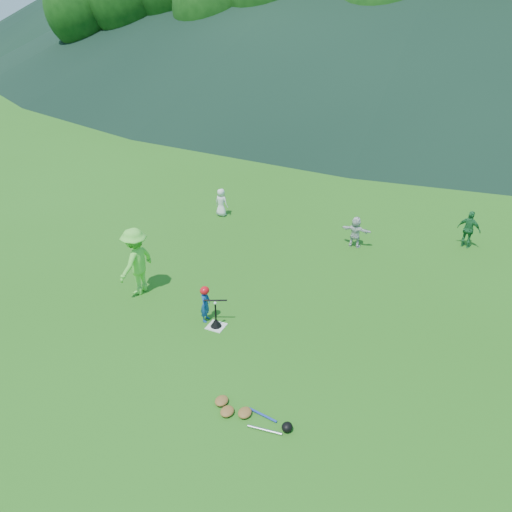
{
  "coord_description": "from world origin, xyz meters",
  "views": [
    {
      "loc": [
        5.43,
        -9.29,
        7.78
      ],
      "look_at": [
        0.0,
        2.5,
        0.9
      ],
      "focal_mm": 35.0,
      "sensor_mm": 36.0,
      "label": 1
    }
  ],
  "objects_px": {
    "batter_child": "(205,304)",
    "batting_tee": "(216,323)",
    "fielder_c": "(469,229)",
    "fielder_d": "(356,232)",
    "equipment_pile": "(245,413)",
    "adult_coach": "(136,261)",
    "fielder_a": "(221,202)",
    "home_plate": "(216,326)"
  },
  "relations": [
    {
      "from": "batter_child",
      "to": "adult_coach",
      "type": "relative_size",
      "value": 0.5
    },
    {
      "from": "home_plate",
      "to": "fielder_a",
      "type": "relative_size",
      "value": 0.41
    },
    {
      "from": "batter_child",
      "to": "fielder_a",
      "type": "height_order",
      "value": "fielder_a"
    },
    {
      "from": "fielder_a",
      "to": "fielder_d",
      "type": "distance_m",
      "value": 5.46
    },
    {
      "from": "batter_child",
      "to": "batting_tee",
      "type": "relative_size",
      "value": 1.48
    },
    {
      "from": "adult_coach",
      "to": "home_plate",
      "type": "bearing_deg",
      "value": 80.66
    },
    {
      "from": "batting_tee",
      "to": "equipment_pile",
      "type": "relative_size",
      "value": 0.38
    },
    {
      "from": "fielder_c",
      "to": "equipment_pile",
      "type": "bearing_deg",
      "value": 86.53
    },
    {
      "from": "adult_coach",
      "to": "fielder_c",
      "type": "relative_size",
      "value": 1.53
    },
    {
      "from": "batter_child",
      "to": "equipment_pile",
      "type": "relative_size",
      "value": 0.56
    },
    {
      "from": "home_plate",
      "to": "adult_coach",
      "type": "xyz_separation_m",
      "value": [
        -2.88,
        0.59,
        1.0
      ]
    },
    {
      "from": "fielder_d",
      "to": "batting_tee",
      "type": "relative_size",
      "value": 1.62
    },
    {
      "from": "fielder_a",
      "to": "fielder_c",
      "type": "bearing_deg",
      "value": -165.91
    },
    {
      "from": "batting_tee",
      "to": "equipment_pile",
      "type": "height_order",
      "value": "batting_tee"
    },
    {
      "from": "fielder_d",
      "to": "fielder_a",
      "type": "bearing_deg",
      "value": -3.49
    },
    {
      "from": "home_plate",
      "to": "adult_coach",
      "type": "distance_m",
      "value": 3.1
    },
    {
      "from": "batter_child",
      "to": "fielder_a",
      "type": "bearing_deg",
      "value": 16.54
    },
    {
      "from": "home_plate",
      "to": "equipment_pile",
      "type": "height_order",
      "value": "equipment_pile"
    },
    {
      "from": "home_plate",
      "to": "fielder_c",
      "type": "distance_m",
      "value": 9.52
    },
    {
      "from": "fielder_a",
      "to": "equipment_pile",
      "type": "bearing_deg",
      "value": 127.8
    },
    {
      "from": "home_plate",
      "to": "batter_child",
      "type": "height_order",
      "value": "batter_child"
    },
    {
      "from": "fielder_a",
      "to": "fielder_d",
      "type": "bearing_deg",
      "value": -177.87
    },
    {
      "from": "batter_child",
      "to": "batting_tee",
      "type": "bearing_deg",
      "value": -119.62
    },
    {
      "from": "batting_tee",
      "to": "fielder_d",
      "type": "bearing_deg",
      "value": 71.28
    },
    {
      "from": "fielder_c",
      "to": "batting_tee",
      "type": "bearing_deg",
      "value": 69.76
    },
    {
      "from": "fielder_c",
      "to": "fielder_d",
      "type": "relative_size",
      "value": 1.19
    },
    {
      "from": "equipment_pile",
      "to": "adult_coach",
      "type": "bearing_deg",
      "value": 147.95
    },
    {
      "from": "home_plate",
      "to": "fielder_a",
      "type": "distance_m",
      "value": 7.41
    },
    {
      "from": "batter_child",
      "to": "batting_tee",
      "type": "distance_m",
      "value": 0.56
    },
    {
      "from": "fielder_c",
      "to": "adult_coach",
      "type": "bearing_deg",
      "value": 55.74
    },
    {
      "from": "adult_coach",
      "to": "fielder_d",
      "type": "bearing_deg",
      "value": 140.41
    },
    {
      "from": "home_plate",
      "to": "batting_tee",
      "type": "xyz_separation_m",
      "value": [
        0.0,
        0.0,
        0.12
      ]
    },
    {
      "from": "batter_child",
      "to": "fielder_d",
      "type": "bearing_deg",
      "value": -30.75
    },
    {
      "from": "adult_coach",
      "to": "fielder_c",
      "type": "bearing_deg",
      "value": 132.31
    },
    {
      "from": "fielder_a",
      "to": "batter_child",
      "type": "bearing_deg",
      "value": 121.86
    },
    {
      "from": "home_plate",
      "to": "adult_coach",
      "type": "relative_size",
      "value": 0.22
    },
    {
      "from": "fielder_c",
      "to": "fielder_d",
      "type": "xyz_separation_m",
      "value": [
        -3.5,
        -1.58,
        -0.11
      ]
    },
    {
      "from": "fielder_c",
      "to": "fielder_d",
      "type": "distance_m",
      "value": 3.84
    },
    {
      "from": "fielder_d",
      "to": "home_plate",
      "type": "bearing_deg",
      "value": 72.66
    },
    {
      "from": "fielder_d",
      "to": "equipment_pile",
      "type": "distance_m",
      "value": 8.62
    },
    {
      "from": "fielder_c",
      "to": "batting_tee",
      "type": "height_order",
      "value": "fielder_c"
    },
    {
      "from": "adult_coach",
      "to": "batting_tee",
      "type": "distance_m",
      "value": 3.06
    }
  ]
}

